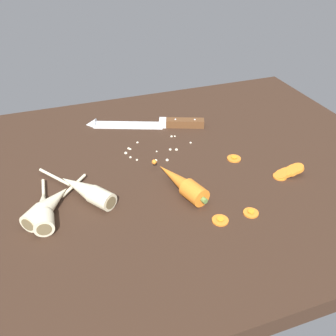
% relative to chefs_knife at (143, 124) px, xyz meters
% --- Properties ---
extents(ground_plane, '(1.20, 0.90, 0.04)m').
position_rel_chefs_knife_xyz_m(ground_plane, '(-0.01, -0.23, -0.03)').
color(ground_plane, '#332116').
extents(chefs_knife, '(0.34, 0.16, 0.04)m').
position_rel_chefs_knife_xyz_m(chefs_knife, '(0.00, 0.00, 0.00)').
color(chefs_knife, silver).
rests_on(chefs_knife, ground_plane).
extents(whole_carrot, '(0.08, 0.19, 0.04)m').
position_rel_chefs_knife_xyz_m(whole_carrot, '(-0.01, -0.33, 0.01)').
color(whole_carrot, orange).
rests_on(whole_carrot, ground_plane).
extents(parsnip_front, '(0.15, 0.16, 0.04)m').
position_rel_chefs_knife_xyz_m(parsnip_front, '(-0.29, -0.31, 0.01)').
color(parsnip_front, beige).
rests_on(parsnip_front, ground_plane).
extents(parsnip_mid_left, '(0.15, 0.20, 0.04)m').
position_rel_chefs_knife_xyz_m(parsnip_mid_left, '(-0.21, -0.28, 0.01)').
color(parsnip_mid_left, beige).
rests_on(parsnip_mid_left, ground_plane).
extents(parsnip_mid_right, '(0.05, 0.18, 0.04)m').
position_rel_chefs_knife_xyz_m(parsnip_mid_right, '(-0.31, -0.32, 0.01)').
color(parsnip_mid_right, beige).
rests_on(parsnip_mid_right, ground_plane).
extents(carrot_slice_stack, '(0.08, 0.03, 0.03)m').
position_rel_chefs_knife_xyz_m(carrot_slice_stack, '(0.25, -0.36, 0.00)').
color(carrot_slice_stack, orange).
rests_on(carrot_slice_stack, ground_plane).
extents(carrot_slice_stray_near, '(0.03, 0.03, 0.01)m').
position_rel_chefs_knife_xyz_m(carrot_slice_stray_near, '(0.10, -0.45, -0.00)').
color(carrot_slice_stray_near, orange).
rests_on(carrot_slice_stray_near, ground_plane).
extents(carrot_slice_stray_mid, '(0.03, 0.03, 0.01)m').
position_rel_chefs_knife_xyz_m(carrot_slice_stray_mid, '(0.17, -0.25, -0.00)').
color(carrot_slice_stray_mid, orange).
rests_on(carrot_slice_stray_mid, ground_plane).
extents(carrot_slice_stray_far, '(0.03, 0.03, 0.01)m').
position_rel_chefs_knife_xyz_m(carrot_slice_stray_far, '(0.03, -0.45, -0.00)').
color(carrot_slice_stray_far, orange).
rests_on(carrot_slice_stray_far, ground_plane).
extents(mince_crumbs, '(0.19, 0.12, 0.01)m').
position_rel_chefs_knife_xyz_m(mince_crumbs, '(-0.01, -0.15, -0.00)').
color(mince_crumbs, beige).
rests_on(mince_crumbs, ground_plane).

